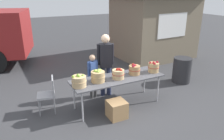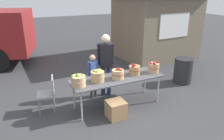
% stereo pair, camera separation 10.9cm
% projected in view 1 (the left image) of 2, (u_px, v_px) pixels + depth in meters
% --- Properties ---
extents(ground_plane, '(40.00, 40.00, 0.00)m').
position_uv_depth(ground_plane, '(117.00, 105.00, 5.56)').
color(ground_plane, '#38383A').
extents(market_table, '(2.30, 0.76, 0.75)m').
position_uv_depth(market_table, '(118.00, 79.00, 5.31)').
color(market_table, '#4C4C51').
rests_on(market_table, ground).
extents(apple_basket_green_0, '(0.34, 0.34, 0.30)m').
position_uv_depth(apple_basket_green_0, '(79.00, 81.00, 4.78)').
color(apple_basket_green_0, tan).
rests_on(apple_basket_green_0, market_table).
extents(apple_basket_green_1, '(0.34, 0.34, 0.30)m').
position_uv_depth(apple_basket_green_1, '(98.00, 76.00, 5.03)').
color(apple_basket_green_1, tan).
rests_on(apple_basket_green_1, market_table).
extents(apple_basket_red_0, '(0.31, 0.31, 0.28)m').
position_uv_depth(apple_basket_red_0, '(118.00, 74.00, 5.21)').
color(apple_basket_red_0, tan).
rests_on(apple_basket_red_0, market_table).
extents(apple_basket_red_1, '(0.30, 0.30, 0.27)m').
position_uv_depth(apple_basket_red_1, '(134.00, 70.00, 5.47)').
color(apple_basket_red_1, '#A87F51').
rests_on(apple_basket_red_1, market_table).
extents(apple_basket_red_2, '(0.29, 0.29, 0.30)m').
position_uv_depth(apple_basket_red_2, '(154.00, 67.00, 5.63)').
color(apple_basket_red_2, tan).
rests_on(apple_basket_red_2, market_table).
extents(vendor_adult, '(0.44, 0.30, 1.70)m').
position_uv_depth(vendor_adult, '(106.00, 61.00, 5.75)').
color(vendor_adult, '#262D4C').
rests_on(vendor_adult, ground).
extents(child_customer, '(0.31, 0.21, 1.21)m').
position_uv_depth(child_customer, '(93.00, 73.00, 5.70)').
color(child_customer, '#3F3F3F').
rests_on(child_customer, ground).
extents(food_kiosk, '(3.63, 3.06, 2.74)m').
position_uv_depth(food_kiosk, '(154.00, 24.00, 9.20)').
color(food_kiosk, '#726651').
rests_on(food_kiosk, ground).
extents(folding_chair, '(0.47, 0.47, 0.86)m').
position_uv_depth(folding_chair, '(49.00, 92.00, 5.11)').
color(folding_chair, '#99999E').
rests_on(folding_chair, ground).
extents(trash_barrel, '(0.56, 0.56, 0.79)m').
position_uv_depth(trash_barrel, '(182.00, 70.00, 6.82)').
color(trash_barrel, '#262628').
rests_on(trash_barrel, ground).
extents(produce_crate, '(0.40, 0.40, 0.40)m').
position_uv_depth(produce_crate, '(117.00, 109.00, 4.96)').
color(produce_crate, '#A87F51').
rests_on(produce_crate, ground).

